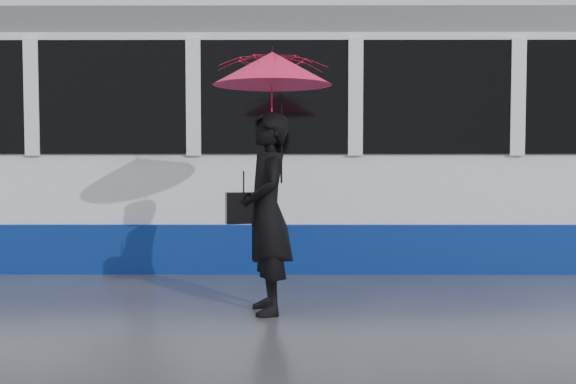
{
  "coord_description": "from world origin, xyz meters",
  "views": [
    {
      "loc": [
        0.77,
        -6.68,
        1.44
      ],
      "look_at": [
        0.75,
        -0.12,
        1.1
      ],
      "focal_mm": 40.0,
      "sensor_mm": 36.0,
      "label": 1
    }
  ],
  "objects": [
    {
      "name": "umbrella",
      "position": [
        0.61,
        -0.74,
        2.06
      ],
      "size": [
        1.31,
        1.31,
        1.27
      ],
      "rotation": [
        0.0,
        0.0,
        0.22
      ],
      "color": "#F11466",
      "rests_on": "ground"
    },
    {
      "name": "rails",
      "position": [
        0.0,
        2.5,
        0.01
      ],
      "size": [
        34.0,
        1.51,
        0.02
      ],
      "color": "#3F3D38",
      "rests_on": "ground"
    },
    {
      "name": "handbag",
      "position": [
        0.34,
        -0.72,
        0.98
      ],
      "size": [
        0.36,
        0.21,
        0.47
      ],
      "rotation": [
        0.0,
        0.0,
        0.22
      ],
      "color": "black",
      "rests_on": "ground"
    },
    {
      "name": "ground",
      "position": [
        0.0,
        0.0,
        0.0
      ],
      "size": [
        90.0,
        90.0,
        0.0
      ],
      "primitive_type": "plane",
      "color": "#2E2F34",
      "rests_on": "ground"
    },
    {
      "name": "tram",
      "position": [
        -1.92,
        2.5,
        1.64
      ],
      "size": [
        26.0,
        2.56,
        3.35
      ],
      "color": "white",
      "rests_on": "ground"
    },
    {
      "name": "woman",
      "position": [
        0.56,
        -0.74,
        0.94
      ],
      "size": [
        0.58,
        0.76,
        1.88
      ],
      "primitive_type": "imported",
      "rotation": [
        0.0,
        0.0,
        -1.36
      ],
      "color": "black",
      "rests_on": "ground"
    }
  ]
}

